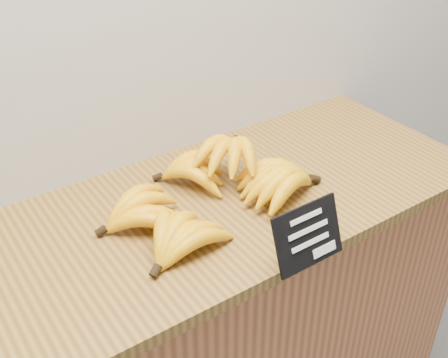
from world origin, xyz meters
The scene contains 4 objects.
counter centered at (-0.17, 2.75, 0.45)m, with size 1.36×0.50×0.90m, color #A96236.
counter_top centered at (-0.17, 2.75, 0.92)m, with size 1.31×0.54×0.03m, color brown.
chalkboard_sign centered at (-0.12, 2.48, 0.99)m, with size 0.16×0.01×0.12m, color black.
banana_pile centered at (-0.17, 2.74, 0.97)m, with size 0.52×0.40×0.11m.
Camera 1 is at (-0.73, 1.88, 1.68)m, focal length 45.00 mm.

